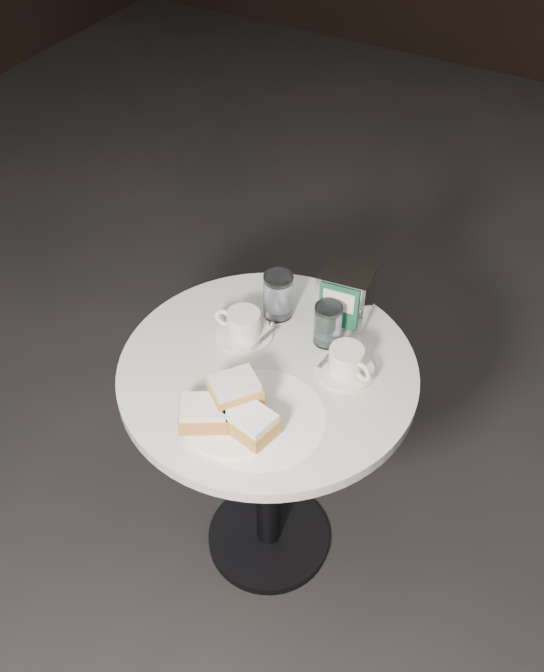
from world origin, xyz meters
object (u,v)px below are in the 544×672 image
at_px(beignet_plate, 230,412).
at_px(water_glass_right, 328,325).
at_px(cafe_table, 268,422).
at_px(napkin_dispenser, 345,296).
at_px(coffee_cup_left, 243,326).
at_px(coffee_cup_right, 346,363).
at_px(water_glass_left, 278,296).

bearing_deg(beignet_plate, water_glass_right, 78.37).
bearing_deg(cafe_table, beignet_plate, -86.60).
distance_m(beignet_plate, water_glass_right, 0.34).
height_order(water_glass_right, napkin_dispenser, napkin_dispenser).
height_order(coffee_cup_left, water_glass_right, water_glass_right).
height_order(cafe_table, beignet_plate, beignet_plate).
relative_size(cafe_table, napkin_dispenser, 5.23).
xyz_separation_m(coffee_cup_left, coffee_cup_right, (0.27, 0.01, -0.00)).
distance_m(coffee_cup_right, napkin_dispenser, 0.19).
bearing_deg(water_glass_right, napkin_dispenser, 90.40).
bearing_deg(napkin_dispenser, coffee_cup_left, -143.10).
relative_size(beignet_plate, water_glass_right, 2.28).
xyz_separation_m(water_glass_left, water_glass_right, (0.15, -0.03, -0.01)).
height_order(coffee_cup_right, napkin_dispenser, napkin_dispenser).
height_order(cafe_table, napkin_dispenser, napkin_dispenser).
bearing_deg(water_glass_left, cafe_table, -68.51).
bearing_deg(water_glass_right, water_glass_left, 169.27).
bearing_deg(cafe_table, coffee_cup_left, 147.75).
distance_m(beignet_plate, water_glass_left, 0.37).
xyz_separation_m(beignet_plate, water_glass_left, (-0.08, 0.36, 0.02)).
bearing_deg(cafe_table, water_glass_right, 61.82).
bearing_deg(beignet_plate, napkin_dispenser, 80.96).
bearing_deg(beignet_plate, cafe_table, 93.40).
distance_m(beignet_plate, coffee_cup_right, 0.30).
distance_m(water_glass_right, napkin_dispenser, 0.10).
xyz_separation_m(coffee_cup_right, water_glass_right, (-0.08, 0.07, 0.02)).
bearing_deg(coffee_cup_right, coffee_cup_left, -157.35).
xyz_separation_m(coffee_cup_left, water_glass_left, (0.03, 0.11, 0.03)).
distance_m(beignet_plate, coffee_cup_left, 0.28).
height_order(coffee_cup_left, napkin_dispenser, napkin_dispenser).
bearing_deg(beignet_plate, coffee_cup_left, 114.69).
bearing_deg(napkin_dispenser, water_glass_left, -163.26).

